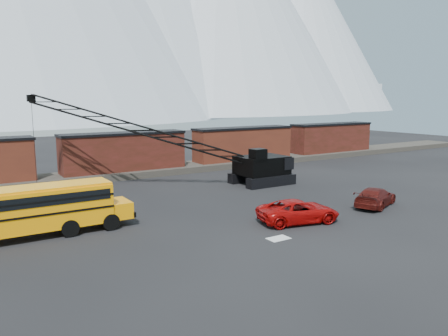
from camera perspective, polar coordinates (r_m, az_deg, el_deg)
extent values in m
plane|color=black|center=(30.25, 1.52, -7.34)|extent=(160.00, 160.00, 0.00)
cone|color=white|center=(419.32, 9.69, 17.73)|extent=(220.00, 220.00, 150.00)
cube|color=#47423A|center=(49.51, -12.85, -0.65)|extent=(120.00, 5.00, 0.70)
cube|color=black|center=(46.87, -26.58, -1.14)|extent=(2.20, 2.40, 0.60)
cube|color=#591D19|center=(49.17, -12.95, 2.05)|extent=(13.50, 2.90, 4.00)
cube|color=black|center=(48.97, -13.03, 4.43)|extent=(13.70, 3.10, 0.25)
cube|color=black|center=(48.19, -17.58, -0.34)|extent=(2.20, 2.40, 0.60)
cube|color=black|center=(50.94, -8.43, 0.49)|extent=(2.20, 2.40, 0.60)
cube|color=#491E15|center=(56.51, 2.53, 3.17)|extent=(13.50, 2.90, 4.00)
cube|color=black|center=(56.33, 2.54, 5.24)|extent=(13.70, 3.10, 0.25)
cube|color=black|center=(54.44, -1.11, 1.14)|extent=(2.20, 2.40, 0.60)
cube|color=black|center=(59.20, 5.85, 1.75)|extent=(2.20, 2.40, 0.60)
cube|color=#591D19|center=(66.94, 13.85, 3.85)|extent=(13.50, 2.90, 4.00)
cube|color=black|center=(66.79, 13.92, 5.60)|extent=(13.70, 3.10, 0.25)
cube|color=black|center=(64.16, 11.19, 2.19)|extent=(2.20, 2.40, 0.60)
cube|color=black|center=(70.19, 16.17, 2.59)|extent=(2.20, 2.40, 0.60)
cube|color=silver|center=(27.48, 7.13, -9.11)|extent=(1.40, 0.90, 0.02)
cube|color=#F89705|center=(29.48, -24.27, -4.99)|extent=(10.00, 2.50, 2.50)
cube|color=#F89705|center=(30.87, -13.83, -5.16)|extent=(1.60, 2.30, 1.10)
cube|color=#F89705|center=(29.21, -24.44, -2.51)|extent=(10.00, 2.30, 0.18)
cube|color=black|center=(28.11, -23.99, -4.16)|extent=(9.60, 0.05, 0.65)
cube|color=black|center=(30.55, -24.71, -3.19)|extent=(9.60, 0.05, 0.65)
cube|color=black|center=(31.21, -12.32, -5.51)|extent=(0.15, 2.45, 0.35)
cylinder|color=black|center=(29.07, -19.45, -7.44)|extent=(1.10, 0.35, 1.10)
cylinder|color=black|center=(31.24, -20.42, -6.35)|extent=(1.10, 0.35, 1.10)
cylinder|color=black|center=(29.71, -14.54, -6.84)|extent=(1.10, 0.35, 1.10)
cylinder|color=black|center=(31.84, -15.83, -5.83)|extent=(1.10, 0.35, 1.10)
imported|color=#A90908|center=(30.91, 9.70, -5.57)|extent=(6.22, 3.93, 1.60)
imported|color=#4A110D|center=(36.96, 19.15, -3.60)|extent=(5.63, 3.88, 1.51)
cube|color=black|center=(43.06, 6.22, -1.73)|extent=(5.50, 1.00, 1.00)
cube|color=black|center=(45.55, 3.71, -1.09)|extent=(5.50, 1.00, 1.00)
cube|color=black|center=(44.06, 4.95, 0.39)|extent=(4.80, 3.60, 1.80)
cube|color=black|center=(45.26, 6.97, 0.85)|extent=(1.20, 3.80, 1.20)
cube|color=black|center=(42.10, 4.45, 1.64)|extent=(1.40, 1.20, 1.30)
cube|color=black|center=(41.67, 4.91, 1.55)|extent=(1.20, 0.06, 0.90)
cube|color=black|center=(42.92, -23.90, 8.34)|extent=(0.70, 0.50, 0.60)
cylinder|color=black|center=(43.14, -23.53, 2.66)|extent=(0.04, 0.04, 8.26)
cube|color=black|center=(43.71, -23.20, -2.46)|extent=(0.25, 0.25, 0.50)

